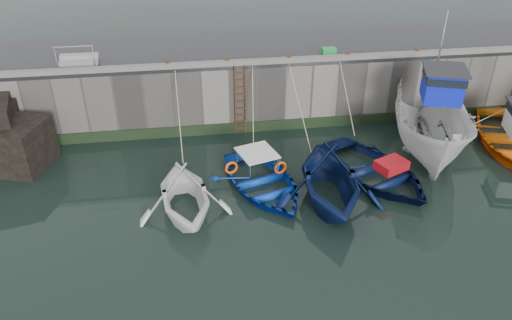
{
  "coord_description": "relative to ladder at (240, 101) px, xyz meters",
  "views": [
    {
      "loc": [
        -4.2,
        -10.04,
        10.62
      ],
      "look_at": [
        -1.95,
        5.47,
        1.2
      ],
      "focal_mm": 35.0,
      "sensor_mm": 36.0,
      "label": 1
    }
  ],
  "objects": [
    {
      "name": "ground",
      "position": [
        2.0,
        -9.91,
        -1.59
      ],
      "size": [
        120.0,
        120.0,
        0.0
      ],
      "primitive_type": "plane",
      "color": "black",
      "rests_on": "ground"
    },
    {
      "name": "quay_back",
      "position": [
        2.0,
        2.59,
        -0.09
      ],
      "size": [
        30.0,
        5.0,
        3.0
      ],
      "primitive_type": "cube",
      "color": "slate",
      "rests_on": "ground"
    },
    {
      "name": "road_back",
      "position": [
        2.0,
        2.59,
        1.49
      ],
      "size": [
        30.0,
        5.0,
        0.16
      ],
      "primitive_type": "cube",
      "color": "black",
      "rests_on": "quay_back"
    },
    {
      "name": "kerb_back",
      "position": [
        2.0,
        0.24,
        1.67
      ],
      "size": [
        30.0,
        0.3,
        0.2
      ],
      "primitive_type": "cube",
      "color": "slate",
      "rests_on": "road_back"
    },
    {
      "name": "algae_back",
      "position": [
        2.0,
        0.05,
        -1.34
      ],
      "size": [
        30.0,
        0.08,
        0.5
      ],
      "primitive_type": "cube",
      "color": "black",
      "rests_on": "ground"
    },
    {
      "name": "ladder",
      "position": [
        0.0,
        0.0,
        0.0
      ],
      "size": [
        0.51,
        0.08,
        3.2
      ],
      "color": "#3F1E0F",
      "rests_on": "ground"
    },
    {
      "name": "boat_near_white",
      "position": [
        -2.63,
        -5.64,
        -1.59
      ],
      "size": [
        4.05,
        4.54,
        2.18
      ],
      "primitive_type": "imported",
      "rotation": [
        0.0,
        0.0,
        0.12
      ],
      "color": "white",
      "rests_on": "ground"
    },
    {
      "name": "boat_near_white_rope",
      "position": [
        -2.63,
        -1.53,
        -1.59
      ],
      "size": [
        0.04,
        4.14,
        3.1
      ],
      "primitive_type": null,
      "color": "tan",
      "rests_on": "ground"
    },
    {
      "name": "boat_near_blue",
      "position": [
        0.29,
        -4.52,
        -1.59
      ],
      "size": [
        4.64,
        5.54,
        0.99
      ],
      "primitive_type": "imported",
      "rotation": [
        0.0,
        0.0,
        0.3
      ],
      "color": "#0B38B1",
      "rests_on": "ground"
    },
    {
      "name": "boat_near_blue_rope",
      "position": [
        0.29,
        -0.97,
        -1.59
      ],
      "size": [
        0.04,
        3.35,
        3.1
      ],
      "primitive_type": null,
      "color": "tan",
      "rests_on": "ground"
    },
    {
      "name": "boat_near_blacktrim",
      "position": [
        2.49,
        -5.71,
        -1.59
      ],
      "size": [
        4.44,
        5.06,
        2.55
      ],
      "primitive_type": "imported",
      "rotation": [
        0.0,
        0.0,
        -0.06
      ],
      "color": "#0A1843",
      "rests_on": "ground"
    },
    {
      "name": "boat_near_blacktrim_rope",
      "position": [
        2.49,
        -1.56,
        -1.59
      ],
      "size": [
        0.04,
        4.2,
        3.1
      ],
      "primitive_type": null,
      "color": "tan",
      "rests_on": "ground"
    },
    {
      "name": "boat_near_navy",
      "position": [
        4.69,
        -4.41,
        -1.59
      ],
      "size": [
        5.55,
        6.32,
        1.09
      ],
      "primitive_type": "imported",
      "rotation": [
        0.0,
        0.0,
        0.41
      ],
      "color": "#091439",
      "rests_on": "ground"
    },
    {
      "name": "boat_near_navy_rope",
      "position": [
        4.69,
        -0.91,
        -1.59
      ],
      "size": [
        0.04,
        3.28,
        3.1
      ],
      "primitive_type": null,
      "color": "tan",
      "rests_on": "ground"
    },
    {
      "name": "boat_far_white",
      "position": [
        7.67,
        -2.69,
        -0.36
      ],
      "size": [
        5.14,
        8.16,
        5.95
      ],
      "rotation": [
        0.0,
        0.0,
        -0.32
      ],
      "color": "silver",
      "rests_on": "ground"
    },
    {
      "name": "fish_crate",
      "position": [
        4.14,
        0.99,
        1.71
      ],
      "size": [
        0.62,
        0.42,
        0.29
      ],
      "primitive_type": "cube",
      "rotation": [
        0.0,
        0.0,
        0.01
      ],
      "color": "green",
      "rests_on": "road_back"
    },
    {
      "name": "railing",
      "position": [
        -6.75,
        1.33,
        1.77
      ],
      "size": [
        1.6,
        1.05,
        1.0
      ],
      "color": "#A5A8AD",
      "rests_on": "road_back"
    },
    {
      "name": "bollard_a",
      "position": [
        -3.0,
        0.34,
        1.71
      ],
      "size": [
        0.18,
        0.18,
        0.28
      ],
      "primitive_type": "cylinder",
      "color": "#3F1E0F",
      "rests_on": "road_back"
    },
    {
      "name": "bollard_b",
      "position": [
        -0.5,
        0.34,
        1.71
      ],
      "size": [
        0.18,
        0.18,
        0.28
      ],
      "primitive_type": "cylinder",
      "color": "#3F1E0F",
      "rests_on": "road_back"
    },
    {
      "name": "bollard_c",
      "position": [
        2.2,
        0.34,
        1.71
      ],
      "size": [
        0.18,
        0.18,
        0.28
      ],
      "primitive_type": "cylinder",
      "color": "#3F1E0F",
      "rests_on": "road_back"
    },
    {
      "name": "bollard_d",
      "position": [
        4.8,
        0.34,
        1.71
      ],
      "size": [
        0.18,
        0.18,
        0.28
      ],
      "primitive_type": "cylinder",
      "color": "#3F1E0F",
      "rests_on": "road_back"
    },
    {
      "name": "bollard_e",
      "position": [
        8.0,
        0.34,
        1.71
      ],
      "size": [
        0.18,
        0.18,
        0.28
      ],
      "primitive_type": "cylinder",
      "color": "#3F1E0F",
      "rests_on": "road_back"
    }
  ]
}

